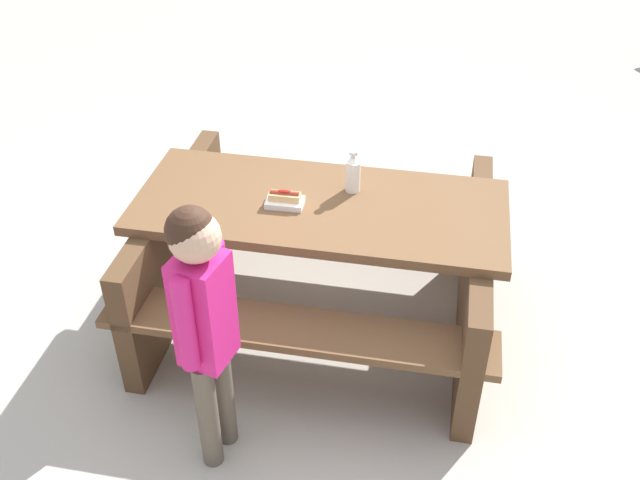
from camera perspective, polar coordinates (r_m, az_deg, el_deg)
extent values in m
plane|color=#ADA599|center=(3.97, 0.00, -6.12)|extent=(30.00, 30.00, 0.00)
cube|color=brown|center=(3.52, 0.00, 2.63)|extent=(1.95, 1.29, 0.05)
cube|color=brown|center=(3.27, -1.84, -7.06)|extent=(1.80, 0.84, 0.04)
cube|color=brown|center=(4.14, 1.45, 3.45)|extent=(1.80, 0.84, 0.04)
cube|color=#4D3520|center=(3.93, -11.24, -0.80)|extent=(0.54, 1.36, 0.70)
cube|color=#4D3520|center=(3.71, 11.95, -3.51)|extent=(0.54, 1.36, 0.70)
cylinder|color=silver|center=(3.56, 2.61, 5.04)|extent=(0.07, 0.07, 0.16)
cone|color=silver|center=(3.51, 2.65, 6.45)|extent=(0.07, 0.07, 0.04)
cylinder|color=silver|center=(3.50, 2.66, 6.86)|extent=(0.04, 0.04, 0.02)
cube|color=white|center=(3.48, -2.77, 2.93)|extent=(0.20, 0.16, 0.03)
cube|color=#D8B272|center=(3.46, -2.79, 3.39)|extent=(0.16, 0.10, 0.04)
cylinder|color=maroon|center=(3.45, -2.80, 3.64)|extent=(0.14, 0.07, 0.03)
ellipsoid|color=maroon|center=(3.45, -2.80, 3.81)|extent=(0.07, 0.04, 0.01)
cylinder|color=brown|center=(3.22, -7.61, -11.89)|extent=(0.09, 0.09, 0.58)
cylinder|color=brown|center=(3.15, -8.81, -13.47)|extent=(0.09, 0.09, 0.58)
cube|color=#D11E72|center=(2.81, -9.13, -5.44)|extent=(0.26, 0.26, 0.49)
cylinder|color=#D11E72|center=(2.87, -7.92, -3.59)|extent=(0.07, 0.07, 0.42)
cylinder|color=#D11E72|center=(2.72, -10.51, -6.62)|extent=(0.07, 0.07, 0.42)
sphere|color=tan|center=(2.60, -9.84, 0.22)|extent=(0.19, 0.19, 0.19)
sphere|color=#331E14|center=(2.59, -10.17, 0.73)|extent=(0.18, 0.18, 0.18)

